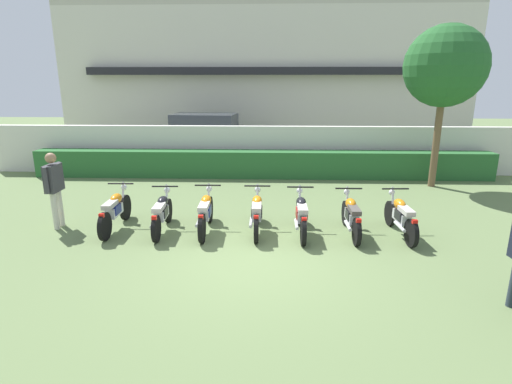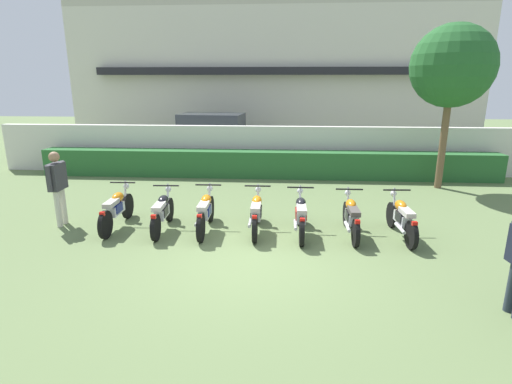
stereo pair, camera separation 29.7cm
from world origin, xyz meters
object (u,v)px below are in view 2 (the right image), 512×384
(motorcycle_in_row_3, at_px, (256,213))
(motorcycle_in_row_1, at_px, (162,212))
(tree_near_inspector, at_px, (452,67))
(motorcycle_in_row_0, at_px, (116,209))
(motorcycle_in_row_6, at_px, (402,218))
(motorcycle_in_row_2, at_px, (205,212))
(inspector_person, at_px, (57,182))
(parked_car, at_px, (215,136))
(motorcycle_in_row_5, at_px, (351,216))
(motorcycle_in_row_4, at_px, (301,215))

(motorcycle_in_row_3, bearing_deg, motorcycle_in_row_1, 91.14)
(tree_near_inspector, distance_m, motorcycle_in_row_0, 10.18)
(motorcycle_in_row_6, bearing_deg, motorcycle_in_row_2, 85.77)
(motorcycle_in_row_1, height_order, inspector_person, inspector_person)
(parked_car, xyz_separation_m, tree_near_inspector, (7.92, -4.85, 2.74))
(motorcycle_in_row_3, xyz_separation_m, motorcycle_in_row_5, (2.07, -0.09, -0.01))
(motorcycle_in_row_2, relative_size, motorcycle_in_row_5, 1.05)
(motorcycle_in_row_2, height_order, inspector_person, inspector_person)
(motorcycle_in_row_6, bearing_deg, inspector_person, 85.24)
(motorcycle_in_row_6, xyz_separation_m, inspector_person, (-7.71, 0.22, 0.60))
(motorcycle_in_row_3, relative_size, motorcycle_in_row_5, 1.02)
(motorcycle_in_row_6, bearing_deg, motorcycle_in_row_0, 85.52)
(tree_near_inspector, bearing_deg, motorcycle_in_row_3, -142.12)
(motorcycle_in_row_5, bearing_deg, motorcycle_in_row_1, 89.24)
(motorcycle_in_row_1, relative_size, motorcycle_in_row_6, 0.98)
(motorcycle_in_row_5, distance_m, motorcycle_in_row_6, 1.06)
(motorcycle_in_row_0, height_order, motorcycle_in_row_5, motorcycle_in_row_0)
(motorcycle_in_row_3, height_order, motorcycle_in_row_5, motorcycle_in_row_3)
(motorcycle_in_row_0, distance_m, inspector_person, 1.48)
(motorcycle_in_row_0, relative_size, motorcycle_in_row_5, 1.08)
(motorcycle_in_row_0, relative_size, motorcycle_in_row_6, 1.05)
(motorcycle_in_row_2, distance_m, motorcycle_in_row_4, 2.12)
(parked_car, distance_m, motorcycle_in_row_0, 9.12)
(tree_near_inspector, bearing_deg, motorcycle_in_row_2, -147.00)
(motorcycle_in_row_3, xyz_separation_m, inspector_person, (-4.57, 0.10, 0.59))
(motorcycle_in_row_5, xyz_separation_m, inspector_person, (-6.64, 0.19, 0.60))
(motorcycle_in_row_0, distance_m, motorcycle_in_row_6, 6.35)
(motorcycle_in_row_2, xyz_separation_m, motorcycle_in_row_6, (4.27, -0.08, -0.01))
(tree_near_inspector, relative_size, motorcycle_in_row_1, 2.68)
(motorcycle_in_row_5, bearing_deg, tree_near_inspector, -38.39)
(parked_car, relative_size, inspector_person, 2.67)
(motorcycle_in_row_1, distance_m, motorcycle_in_row_6, 5.25)
(parked_car, distance_m, motorcycle_in_row_1, 9.19)
(parked_car, relative_size, motorcycle_in_row_1, 2.55)
(parked_car, xyz_separation_m, motorcycle_in_row_5, (4.51, -9.20, -0.50))
(parked_car, height_order, motorcycle_in_row_6, parked_car)
(motorcycle_in_row_1, bearing_deg, motorcycle_in_row_0, 82.40)
(parked_car, bearing_deg, inspector_person, -97.69)
(motorcycle_in_row_0, bearing_deg, motorcycle_in_row_2, -93.10)
(motorcycle_in_row_3, bearing_deg, inspector_person, 88.12)
(motorcycle_in_row_1, bearing_deg, motorcycle_in_row_6, -93.23)
(motorcycle_in_row_5, height_order, motorcycle_in_row_6, motorcycle_in_row_6)
(motorcycle_in_row_1, distance_m, inspector_person, 2.53)
(motorcycle_in_row_4, relative_size, motorcycle_in_row_5, 1.04)
(motorcycle_in_row_6, bearing_deg, motorcycle_in_row_1, 86.28)
(motorcycle_in_row_1, relative_size, motorcycle_in_row_3, 0.98)
(motorcycle_in_row_0, distance_m, motorcycle_in_row_4, 4.19)
(motorcycle_in_row_2, bearing_deg, motorcycle_in_row_1, 90.34)
(motorcycle_in_row_6, bearing_deg, motorcycle_in_row_4, 86.42)
(motorcycle_in_row_2, height_order, motorcycle_in_row_4, motorcycle_in_row_2)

